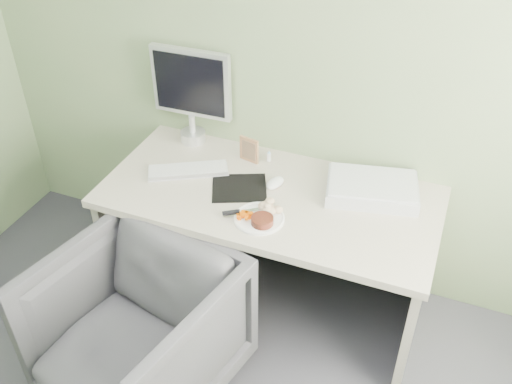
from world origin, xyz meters
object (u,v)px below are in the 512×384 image
at_px(desk, 269,223).
at_px(desk_chair, 138,330).
at_px(monitor, 191,91).
at_px(scanner, 372,189).
at_px(plate, 259,218).

height_order(desk, desk_chair, desk).
distance_m(monitor, desk_chair, 1.22).
bearing_deg(scanner, desk_chair, -145.72).
relative_size(plate, monitor, 0.44).
bearing_deg(plate, desk, 97.24).
bearing_deg(plate, monitor, 138.55).
height_order(plate, desk_chair, plate).
bearing_deg(desk_chair, monitor, 113.91).
height_order(desk, monitor, monitor).
xyz_separation_m(desk, plate, (0.02, -0.19, 0.19)).
distance_m(desk, desk_chair, 0.80).
relative_size(desk, scanner, 3.79).
bearing_deg(desk, scanner, 20.97).
xyz_separation_m(plate, scanner, (0.43, 0.37, 0.03)).
relative_size(scanner, desk_chair, 0.54).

